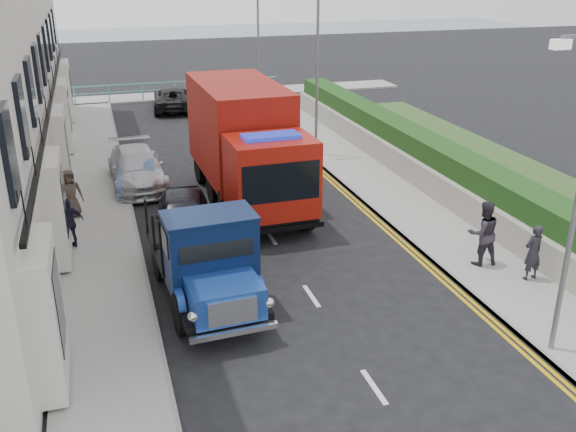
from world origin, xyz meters
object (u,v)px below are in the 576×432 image
object	(u,v)px
pedestrian_east_near	(533,252)
red_lorry	(245,142)
lamp_far	(256,39)
parked_car_front	(183,216)
lamp_near	(575,185)
bedford_lorry	(210,266)
lamp_mid	(315,66)

from	to	relation	value
pedestrian_east_near	red_lorry	bearing A→B (deg)	-62.23
lamp_far	parked_car_front	bearing A→B (deg)	-111.59
parked_car_front	lamp_far	bearing A→B (deg)	75.97
lamp_near	bedford_lorry	xyz separation A→B (m)	(-6.79, 4.17, -2.81)
red_lorry	pedestrian_east_near	size ratio (longest dim) A/B	5.05
lamp_near	lamp_far	world-z (taller)	same
lamp_mid	pedestrian_east_near	distance (m)	13.47
bedford_lorry	red_lorry	distance (m)	7.78
lamp_mid	red_lorry	distance (m)	6.44
pedestrian_east_near	bedford_lorry	bearing A→B (deg)	-15.02
parked_car_front	bedford_lorry	bearing A→B (deg)	-82.56
lamp_near	lamp_far	bearing A→B (deg)	90.00
lamp_far	red_lorry	distance (m)	15.27
lamp_mid	pedestrian_east_near	bearing A→B (deg)	-82.36
bedford_lorry	pedestrian_east_near	world-z (taller)	bedford_lorry
bedford_lorry	parked_car_front	distance (m)	4.72
lamp_far	pedestrian_east_near	distance (m)	23.27
lamp_mid	parked_car_front	size ratio (longest dim) A/B	1.70
parked_car_front	pedestrian_east_near	size ratio (longest dim) A/B	2.61
lamp_near	lamp_mid	bearing A→B (deg)	90.00
lamp_near	pedestrian_east_near	bearing A→B (deg)	59.87
lamp_far	bedford_lorry	xyz separation A→B (m)	(-6.79, -21.83, -2.81)
lamp_far	red_lorry	size ratio (longest dim) A/B	0.88
bedford_lorry	parked_car_front	world-z (taller)	bedford_lorry
lamp_near	parked_car_front	world-z (taller)	lamp_near
lamp_near	parked_car_front	size ratio (longest dim) A/B	1.70
lamp_mid	lamp_far	distance (m)	10.00
lamp_mid	parked_car_front	distance (m)	10.37
lamp_mid	pedestrian_east_near	xyz separation A→B (m)	(1.74, -13.00, -3.09)
lamp_mid	parked_car_front	bearing A→B (deg)	-133.55
lamp_mid	parked_car_front	world-z (taller)	lamp_mid
lamp_mid	bedford_lorry	world-z (taller)	lamp_mid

